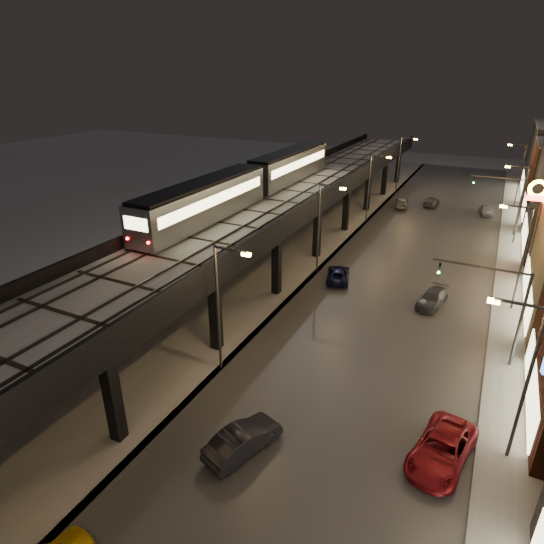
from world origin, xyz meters
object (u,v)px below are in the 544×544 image
at_px(car_mid_dark, 431,202).
at_px(car_onc_white, 432,299).
at_px(car_onc_dark, 442,450).
at_px(subway_train, 254,180).
at_px(car_near_white, 243,440).
at_px(car_far_white, 402,202).
at_px(car_mid_silver, 338,275).
at_px(car_onc_red, 486,211).

bearing_deg(car_mid_dark, car_onc_white, 101.49).
xyz_separation_m(car_onc_dark, car_onc_white, (-3.06, 17.63, -0.12)).
xyz_separation_m(subway_train, car_near_white, (12.84, -25.10, -7.58)).
bearing_deg(subway_train, car_onc_dark, -43.40).
xyz_separation_m(car_near_white, car_far_white, (-2.36, 51.45, 0.00)).
xyz_separation_m(car_mid_silver, car_mid_dark, (3.94, 31.48, 0.00)).
bearing_deg(car_far_white, car_onc_dark, 94.88).
bearing_deg(car_onc_dark, car_onc_white, 110.50).
bearing_deg(subway_train, car_far_white, 68.31).
distance_m(car_mid_dark, car_far_white, 4.78).
bearing_deg(car_onc_white, car_mid_silver, -178.24).
relative_size(subway_train, car_near_white, 7.74).
height_order(subway_train, car_mid_dark, subway_train).
height_order(car_near_white, car_onc_dark, car_onc_dark).
height_order(car_near_white, car_mid_dark, car_near_white).
bearing_deg(car_onc_dark, car_onc_red, 101.18).
xyz_separation_m(car_mid_silver, car_onc_dark, (12.01, -18.90, 0.14)).
distance_m(car_mid_silver, car_far_white, 28.61).
distance_m(car_far_white, car_onc_red, 11.54).
relative_size(car_near_white, car_onc_white, 1.04).
distance_m(car_onc_dark, car_onc_white, 17.89).
bearing_deg(car_onc_red, car_far_white, 175.18).
distance_m(car_mid_silver, car_mid_dark, 31.73).
bearing_deg(car_onc_red, car_onc_dark, -100.86).
distance_m(car_mid_dark, car_onc_white, 33.13).
relative_size(car_onc_white, car_onc_red, 1.13).
bearing_deg(car_near_white, car_mid_dark, -73.16).
distance_m(car_near_white, car_onc_white, 22.52).
relative_size(car_near_white, car_onc_red, 1.17).
xyz_separation_m(car_mid_dark, car_far_white, (-3.82, -2.87, 0.13)).
bearing_deg(car_onc_white, car_onc_dark, -70.35).
distance_m(subway_train, car_mid_silver, 13.11).
distance_m(car_far_white, car_onc_white, 31.16).
height_order(car_mid_dark, car_onc_dark, car_onc_dark).
xyz_separation_m(car_mid_silver, car_onc_red, (11.58, 29.93, 0.04)).
bearing_deg(car_far_white, car_near_white, 83.46).
distance_m(subway_train, car_mid_dark, 33.43).
distance_m(subway_train, car_onc_dark, 31.71).
bearing_deg(car_mid_dark, subway_train, 66.71).
height_order(car_mid_silver, car_far_white, car_far_white).
bearing_deg(car_mid_dark, car_onc_red, 171.26).
xyz_separation_m(subway_train, car_far_white, (10.48, 26.35, -7.58)).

